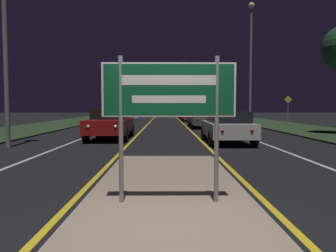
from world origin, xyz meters
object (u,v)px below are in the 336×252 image
(car_receding_3, at_px, (186,113))
(streetlight_right_near, at_px, (251,51))
(highway_sign, at_px, (169,98))
(car_receding_2, at_px, (190,114))
(warning_sign, at_px, (288,108))
(car_receding_0, at_px, (227,126))
(car_receding_1, at_px, (202,118))
(car_approaching_0, at_px, (111,123))

(car_receding_3, bearing_deg, streetlight_right_near, -77.07)
(highway_sign, relative_size, car_receding_2, 0.50)
(highway_sign, bearing_deg, warning_sign, 65.03)
(warning_sign, bearing_deg, car_receding_0, -121.09)
(car_receding_0, height_order, car_receding_3, car_receding_0)
(car_receding_1, xyz_separation_m, warning_sign, (6.97, 1.51, 0.74))
(streetlight_right_near, distance_m, car_approaching_0, 14.48)
(car_receding_0, xyz_separation_m, car_receding_1, (0.05, 10.14, 0.02))
(streetlight_right_near, bearing_deg, car_receding_1, -159.51)
(highway_sign, height_order, car_receding_0, highway_sign)
(car_receding_1, height_order, car_receding_3, car_receding_1)
(car_receding_1, bearing_deg, highway_sign, -97.98)
(car_receding_2, bearing_deg, car_receding_1, -89.61)
(streetlight_right_near, height_order, car_approaching_0, streetlight_right_near)
(streetlight_right_near, height_order, car_receding_2, streetlight_right_near)
(car_receding_1, bearing_deg, streetlight_right_near, 20.49)
(car_receding_1, distance_m, warning_sign, 7.17)
(car_receding_0, bearing_deg, car_receding_2, 90.08)
(car_receding_0, bearing_deg, highway_sign, -106.21)
(highway_sign, distance_m, warning_sign, 22.92)
(car_approaching_0, xyz_separation_m, warning_sign, (12.41, 9.79, 0.71))
(car_receding_0, distance_m, warning_sign, 13.62)
(highway_sign, height_order, car_receding_1, highway_sign)
(car_receding_0, relative_size, warning_sign, 1.73)
(highway_sign, xyz_separation_m, car_receding_2, (2.63, 30.81, -0.96))
(car_receding_2, bearing_deg, warning_sign, -54.88)
(highway_sign, distance_m, car_receding_3, 38.28)
(streetlight_right_near, bearing_deg, highway_sign, -107.77)
(highway_sign, bearing_deg, car_receding_2, 85.13)
(highway_sign, height_order, car_receding_2, highway_sign)
(car_receding_1, height_order, car_approaching_0, car_approaching_0)
(car_receding_0, distance_m, car_receding_1, 10.14)
(highway_sign, bearing_deg, car_approaching_0, 103.95)
(car_receding_0, height_order, car_approaching_0, car_approaching_0)
(car_receding_0, distance_m, car_receding_2, 21.68)
(car_receding_0, relative_size, car_receding_3, 0.92)
(highway_sign, xyz_separation_m, streetlight_right_near, (6.65, 20.75, 4.21))
(highway_sign, height_order, streetlight_right_near, streetlight_right_near)
(highway_sign, xyz_separation_m, car_receding_0, (2.65, 9.13, -1.00))
(car_receding_0, distance_m, car_approaching_0, 5.70)
(car_receding_0, height_order, car_receding_2, car_receding_2)
(car_receding_2, distance_m, car_receding_3, 7.37)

